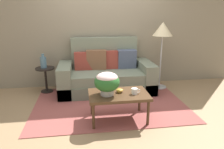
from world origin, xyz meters
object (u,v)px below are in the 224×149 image
(coffee_table, at_px, (119,96))
(table_vase, at_px, (43,62))
(snack_bowl, at_px, (120,90))
(couch, at_px, (106,75))
(coffee_mug, at_px, (135,91))
(side_table, at_px, (46,75))
(floor_lamp, at_px, (163,33))
(potted_plant, at_px, (107,82))

(coffee_table, relative_size, table_vase, 3.13)
(snack_bowl, bearing_deg, couch, 92.76)
(coffee_mug, xyz_separation_m, table_vase, (-1.58, 1.47, 0.17))
(couch, relative_size, coffee_table, 2.16)
(side_table, xyz_separation_m, table_vase, (-0.02, 0.01, 0.29))
(coffee_table, height_order, side_table, side_table)
(couch, bearing_deg, table_vase, 176.35)
(coffee_table, xyz_separation_m, floor_lamp, (1.17, 1.32, 0.83))
(floor_lamp, distance_m, coffee_mug, 1.82)
(floor_lamp, height_order, snack_bowl, floor_lamp)
(couch, bearing_deg, potted_plant, -96.04)
(potted_plant, xyz_separation_m, coffee_mug, (0.42, -0.02, -0.17))
(coffee_mug, relative_size, table_vase, 0.47)
(snack_bowl, bearing_deg, table_vase, 134.75)
(side_table, distance_m, potted_plant, 1.85)
(couch, height_order, side_table, couch)
(coffee_table, xyz_separation_m, potted_plant, (-0.18, -0.03, 0.26))
(side_table, bearing_deg, coffee_table, -46.91)
(side_table, xyz_separation_m, snack_bowl, (1.34, -1.37, 0.11))
(floor_lamp, xyz_separation_m, snack_bowl, (-1.15, -1.28, -0.75))
(floor_lamp, bearing_deg, potted_plant, -135.19)
(table_vase, bearing_deg, potted_plant, -51.32)
(table_vase, bearing_deg, coffee_table, -46.64)
(couch, height_order, snack_bowl, couch)
(couch, distance_m, coffee_mug, 1.42)
(couch, distance_m, potted_plant, 1.40)
(couch, height_order, table_vase, couch)
(coffee_table, distance_m, potted_plant, 0.32)
(side_table, height_order, potted_plant, potted_plant)
(potted_plant, bearing_deg, coffee_mug, -3.37)
(couch, bearing_deg, snack_bowl, -87.24)
(side_table, distance_m, coffee_mug, 2.14)
(couch, distance_m, floor_lamp, 1.50)
(coffee_table, distance_m, side_table, 1.93)
(floor_lamp, xyz_separation_m, potted_plant, (-1.36, -1.35, -0.57))
(coffee_table, xyz_separation_m, snack_bowl, (0.02, 0.04, 0.08))
(coffee_table, bearing_deg, coffee_mug, -12.00)
(side_table, xyz_separation_m, floor_lamp, (2.49, -0.09, 0.86))
(potted_plant, xyz_separation_m, snack_bowl, (0.21, 0.07, -0.18))
(coffee_table, relative_size, snack_bowl, 8.12)
(couch, relative_size, coffee_mug, 14.35)
(side_table, distance_m, floor_lamp, 2.64)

